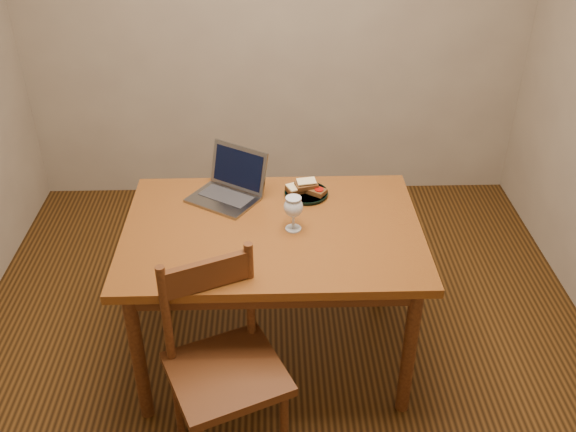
{
  "coord_description": "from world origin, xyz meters",
  "views": [
    {
      "loc": [
        -0.04,
        -2.34,
        2.29
      ],
      "look_at": [
        0.03,
        -0.02,
        0.8
      ],
      "focal_mm": 40.0,
      "sensor_mm": 36.0,
      "label": 1
    }
  ],
  "objects_px": {
    "table": "(273,244)",
    "laptop": "(230,184)",
    "chair": "(224,359)",
    "plate": "(306,193)",
    "milk_glass": "(293,213)"
  },
  "relations": [
    {
      "from": "table",
      "to": "chair",
      "type": "distance_m",
      "value": 0.59
    },
    {
      "from": "chair",
      "to": "milk_glass",
      "type": "relative_size",
      "value": 3.39
    },
    {
      "from": "table",
      "to": "plate",
      "type": "xyz_separation_m",
      "value": [
        0.16,
        0.27,
        0.09
      ]
    },
    {
      "from": "chair",
      "to": "milk_glass",
      "type": "bearing_deg",
      "value": 37.86
    },
    {
      "from": "chair",
      "to": "plate",
      "type": "height_order",
      "value": "chair"
    },
    {
      "from": "plate",
      "to": "laptop",
      "type": "bearing_deg",
      "value": 178.29
    },
    {
      "from": "table",
      "to": "milk_glass",
      "type": "xyz_separation_m",
      "value": [
        0.09,
        -0.01,
        0.17
      ]
    },
    {
      "from": "plate",
      "to": "laptop",
      "type": "height_order",
      "value": "laptop"
    },
    {
      "from": "plate",
      "to": "laptop",
      "type": "relative_size",
      "value": 0.52
    },
    {
      "from": "plate",
      "to": "milk_glass",
      "type": "height_order",
      "value": "milk_glass"
    },
    {
      "from": "table",
      "to": "laptop",
      "type": "relative_size",
      "value": 3.25
    },
    {
      "from": "chair",
      "to": "plate",
      "type": "xyz_separation_m",
      "value": [
        0.36,
        0.81,
        0.26
      ]
    },
    {
      "from": "table",
      "to": "chair",
      "type": "bearing_deg",
      "value": -110.17
    },
    {
      "from": "milk_glass",
      "to": "laptop",
      "type": "bearing_deg",
      "value": 133.71
    },
    {
      "from": "laptop",
      "to": "chair",
      "type": "bearing_deg",
      "value": -56.83
    }
  ]
}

